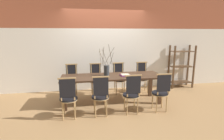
{
  "coord_description": "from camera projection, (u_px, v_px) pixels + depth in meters",
  "views": [
    {
      "loc": [
        -0.75,
        -4.28,
        1.78
      ],
      "look_at": [
        0.0,
        0.0,
        0.87
      ],
      "focal_mm": 28.0,
      "sensor_mm": 36.0,
      "label": 1
    }
  ],
  "objects": [
    {
      "name": "vase_centerpiece",
      "position": [
        107.0,
        70.0,
        4.48
      ],
      "size": [
        0.39,
        0.39,
        0.8
      ],
      "color": "#33383D",
      "rests_on": "dining_table"
    },
    {
      "name": "chair_far_left",
      "position": [
        96.0,
        78.0,
        5.15
      ],
      "size": [
        0.4,
        0.4,
        0.93
      ],
      "rotation": [
        0.0,
        0.0,
        3.14
      ],
      "color": "black",
      "rests_on": "ground_plane"
    },
    {
      "name": "ground_plane",
      "position": [
        112.0,
        102.0,
        4.62
      ],
      "size": [
        16.0,
        16.0,
        0.0
      ],
      "primitive_type": "plane",
      "color": "#A87F51"
    },
    {
      "name": "chair_far_right",
      "position": [
        142.0,
        76.0,
        5.39
      ],
      "size": [
        0.4,
        0.4,
        0.93
      ],
      "rotation": [
        0.0,
        0.0,
        3.14
      ],
      "color": "black",
      "rests_on": "ground_plane"
    },
    {
      "name": "chair_far_leftend",
      "position": [
        72.0,
        79.0,
        5.03
      ],
      "size": [
        0.4,
        0.4,
        0.93
      ],
      "rotation": [
        0.0,
        0.0,
        3.14
      ],
      "color": "black",
      "rests_on": "ground_plane"
    },
    {
      "name": "book_stack",
      "position": [
        125.0,
        75.0,
        4.49
      ],
      "size": [
        0.26,
        0.22,
        0.04
      ],
      "color": "#842D8C",
      "rests_on": "dining_table"
    },
    {
      "name": "chair_near_leftend",
      "position": [
        68.0,
        97.0,
        3.64
      ],
      "size": [
        0.4,
        0.4,
        0.93
      ],
      "color": "black",
      "rests_on": "ground_plane"
    },
    {
      "name": "chair_near_center",
      "position": [
        132.0,
        93.0,
        3.87
      ],
      "size": [
        0.4,
        0.4,
        0.93
      ],
      "color": "black",
      "rests_on": "ground_plane"
    },
    {
      "name": "chair_near_left",
      "position": [
        100.0,
        95.0,
        3.75
      ],
      "size": [
        0.4,
        0.4,
        0.93
      ],
      "color": "black",
      "rests_on": "ground_plane"
    },
    {
      "name": "chair_far_center",
      "position": [
        119.0,
        77.0,
        5.27
      ],
      "size": [
        0.4,
        0.4,
        0.93
      ],
      "rotation": [
        0.0,
        0.0,
        3.14
      ],
      "color": "black",
      "rests_on": "ground_plane"
    },
    {
      "name": "chair_near_right",
      "position": [
        161.0,
        91.0,
        3.99
      ],
      "size": [
        0.4,
        0.4,
        0.93
      ],
      "color": "black",
      "rests_on": "ground_plane"
    },
    {
      "name": "wall_rear",
      "position": [
        105.0,
        40.0,
        5.48
      ],
      "size": [
        12.0,
        0.06,
        3.2
      ],
      "color": "white",
      "rests_on": "ground_plane"
    },
    {
      "name": "dining_table",
      "position": [
        112.0,
        79.0,
        4.49
      ],
      "size": [
        2.56,
        0.81,
        0.72
      ],
      "color": "#422B1C",
      "rests_on": "ground_plane"
    },
    {
      "name": "shelving_rack",
      "position": [
        181.0,
        67.0,
        5.85
      ],
      "size": [
        0.77,
        0.38,
        1.41
      ],
      "color": "#513823",
      "rests_on": "ground_plane"
    }
  ]
}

